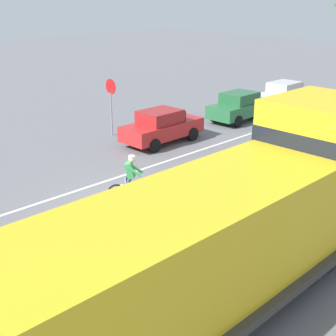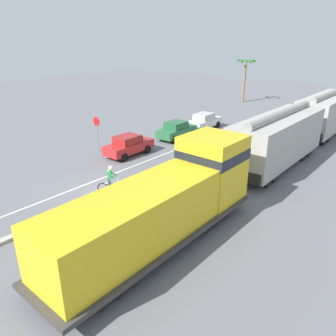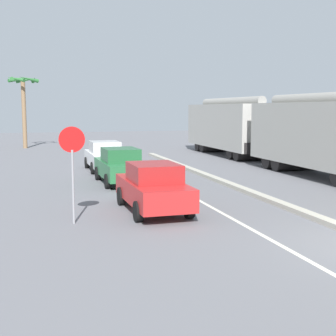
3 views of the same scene
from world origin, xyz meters
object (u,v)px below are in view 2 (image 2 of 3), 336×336
at_px(hopper_car_middle, 327,113).
at_px(parked_car_white, 204,121).
at_px(parked_car_red, 129,145).
at_px(palm_tree_near, 245,69).
at_px(locomotive, 168,204).
at_px(parked_car_green, 177,130).
at_px(stop_sign, 97,127).
at_px(hopper_car_lead, 278,139).
at_px(cyclist, 111,181).

xyz_separation_m(hopper_car_middle, parked_car_white, (-10.08, -6.04, -1.26)).
bearing_deg(parked_car_red, palm_tree_near, 99.27).
bearing_deg(palm_tree_near, locomotive, -67.05).
bearing_deg(hopper_car_middle, palm_tree_near, 144.10).
height_order(hopper_car_middle, parked_car_red, hopper_car_middle).
height_order(locomotive, parked_car_green, locomotive).
height_order(locomotive, palm_tree_near, palm_tree_near).
bearing_deg(stop_sign, palm_tree_near, 93.61).
bearing_deg(hopper_car_lead, parked_car_green, 174.64).
height_order(parked_car_green, stop_sign, stop_sign).
xyz_separation_m(hopper_car_lead, parked_car_white, (-10.08, 5.56, -1.26)).
xyz_separation_m(hopper_car_lead, hopper_car_middle, (0.00, 11.60, 0.00)).
distance_m(parked_car_green, parked_car_white, 4.61).
xyz_separation_m(parked_car_red, parked_car_green, (0.01, 6.13, 0.00)).
bearing_deg(parked_car_white, locomotive, -60.37).
bearing_deg(stop_sign, hopper_car_middle, 54.32).
bearing_deg(hopper_car_lead, parked_car_white, 151.12).
relative_size(hopper_car_lead, cyclist, 6.18).
height_order(hopper_car_lead, stop_sign, hopper_car_lead).
relative_size(parked_car_green, cyclist, 2.47).
xyz_separation_m(hopper_car_middle, parked_car_green, (-10.05, -10.66, -1.26)).
distance_m(locomotive, parked_car_green, 16.54).
height_order(parked_car_red, palm_tree_near, palm_tree_near).
xyz_separation_m(hopper_car_lead, parked_car_red, (-10.06, -5.18, -1.26)).
height_order(hopper_car_middle, palm_tree_near, palm_tree_near).
relative_size(hopper_car_lead, palm_tree_near, 1.72).
bearing_deg(palm_tree_near, cyclist, -75.08).
bearing_deg(parked_car_white, cyclist, -75.16).
bearing_deg(hopper_car_middle, hopper_car_lead, -90.00).
distance_m(parked_car_green, palm_tree_near, 21.96).
xyz_separation_m(hopper_car_lead, parked_car_green, (-10.05, 0.94, -1.26)).
bearing_deg(stop_sign, locomotive, -25.33).
relative_size(parked_car_red, cyclist, 2.46).
distance_m(hopper_car_lead, parked_car_white, 11.58).
bearing_deg(locomotive, hopper_car_lead, 90.00).
relative_size(parked_car_red, palm_tree_near, 0.69).
bearing_deg(stop_sign, cyclist, -33.35).
bearing_deg(hopper_car_lead, palm_tree_near, 123.28).
bearing_deg(hopper_car_lead, hopper_car_middle, 90.00).
distance_m(parked_car_red, parked_car_green, 6.13).
height_order(locomotive, hopper_car_middle, locomotive).
xyz_separation_m(hopper_car_lead, palm_tree_near, (-14.51, 22.10, 2.58)).
bearing_deg(hopper_car_middle, locomotive, -90.00).
bearing_deg(palm_tree_near, hopper_car_lead, -56.72).
bearing_deg(parked_car_green, cyclist, -69.81).
xyz_separation_m(hopper_car_middle, cyclist, (-5.76, -22.32, -1.26)).
relative_size(parked_car_red, stop_sign, 1.47).
bearing_deg(hopper_car_lead, stop_sign, -154.28).
bearing_deg(parked_car_red, hopper_car_middle, 59.07).
bearing_deg(palm_tree_near, parked_car_red, -80.73).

